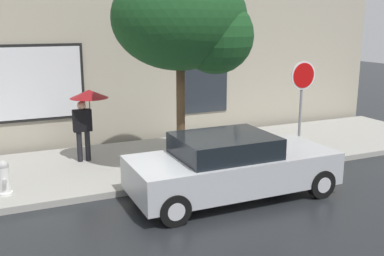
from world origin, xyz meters
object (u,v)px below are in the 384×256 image
(fire_hydrant, at_px, (4,178))
(street_tree, at_px, (187,22))
(pedestrian_with_umbrella, at_px, (87,104))
(stop_sign, at_px, (302,90))
(parked_car, at_px, (231,166))

(fire_hydrant, relative_size, street_tree, 0.16)
(pedestrian_with_umbrella, xyz_separation_m, stop_sign, (5.30, -2.09, 0.34))
(street_tree, bearing_deg, parked_car, -78.51)
(fire_hydrant, relative_size, stop_sign, 0.29)
(fire_hydrant, distance_m, pedestrian_with_umbrella, 3.02)
(pedestrian_with_umbrella, bearing_deg, parked_car, -55.34)
(parked_car, height_order, street_tree, street_tree)
(stop_sign, bearing_deg, parked_car, -154.09)
(street_tree, bearing_deg, stop_sign, -4.24)
(stop_sign, bearing_deg, street_tree, 175.76)
(stop_sign, bearing_deg, fire_hydrant, 177.40)
(parked_car, distance_m, street_tree, 3.50)
(pedestrian_with_umbrella, height_order, street_tree, street_tree)
(parked_car, relative_size, fire_hydrant, 5.94)
(pedestrian_with_umbrella, relative_size, stop_sign, 0.72)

